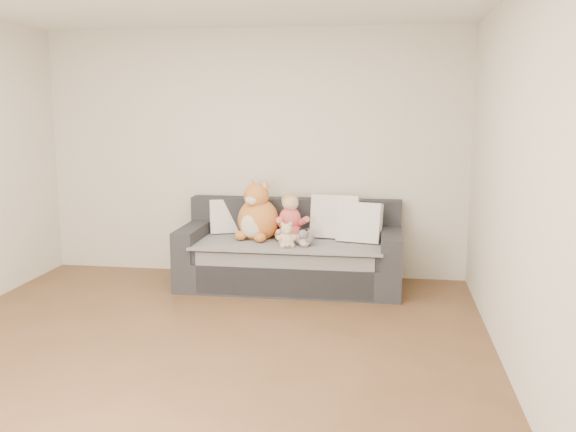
% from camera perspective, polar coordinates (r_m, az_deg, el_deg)
% --- Properties ---
extents(room_shell, '(5.00, 5.00, 5.00)m').
position_cam_1_polar(room_shell, '(4.84, -8.11, 3.61)').
color(room_shell, brown).
rests_on(room_shell, ground).
extents(sofa, '(2.20, 0.94, 0.85)m').
position_cam_1_polar(sofa, '(6.49, 0.25, -3.54)').
color(sofa, '#242529').
rests_on(sofa, ground).
extents(cushion_left, '(0.43, 0.30, 0.37)m').
position_cam_1_polar(cushion_left, '(6.80, -5.32, -0.02)').
color(cushion_left, white).
rests_on(cushion_left, sofa).
extents(cushion_right_back, '(0.50, 0.27, 0.45)m').
position_cam_1_polar(cushion_right_back, '(6.53, 4.19, -0.06)').
color(cushion_right_back, white).
rests_on(cushion_right_back, sofa).
extents(cushion_right_front, '(0.46, 0.28, 0.41)m').
position_cam_1_polar(cushion_right_front, '(6.36, 6.37, -0.56)').
color(cushion_right_front, white).
rests_on(cushion_right_front, sofa).
extents(toddler, '(0.34, 0.49, 0.48)m').
position_cam_1_polar(toddler, '(6.36, 0.24, -0.46)').
color(toddler, '#CD4B48').
rests_on(toddler, sofa).
extents(plush_cat, '(0.49, 0.44, 0.64)m').
position_cam_1_polar(plush_cat, '(6.47, -2.72, -0.01)').
color(plush_cat, '#C35D2B').
rests_on(plush_cat, sofa).
extents(teddy_bear, '(0.19, 0.15, 0.25)m').
position_cam_1_polar(teddy_bear, '(6.12, -0.13, -1.87)').
color(teddy_bear, tan).
rests_on(teddy_bear, sofa).
extents(plush_cow, '(0.15, 0.23, 0.19)m').
position_cam_1_polar(plush_cow, '(6.18, 1.60, -1.95)').
color(plush_cow, white).
rests_on(plush_cow, sofa).
extents(sippy_cup, '(0.11, 0.07, 0.12)m').
position_cam_1_polar(sippy_cup, '(6.22, 1.51, -2.03)').
color(sippy_cup, '#6C399C').
rests_on(sippy_cup, sofa).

